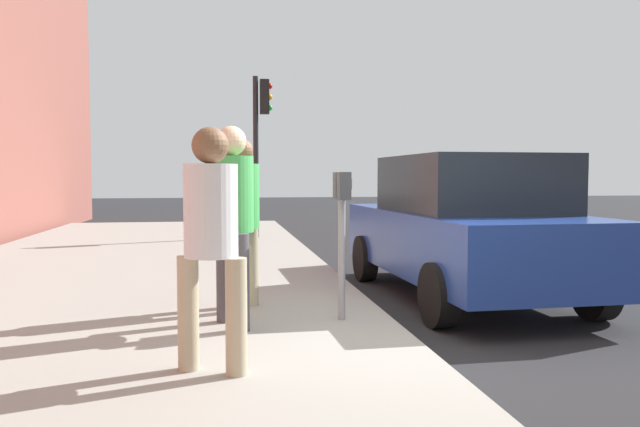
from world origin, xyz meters
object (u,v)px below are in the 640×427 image
at_px(pedestrian_at_meter, 232,208).
at_px(parked_sedan_near, 464,227).
at_px(parking_meter, 342,214).
at_px(pedestrian_bystander, 211,230).
at_px(traffic_signal, 260,129).
at_px(parking_officer, 241,209).

distance_m(pedestrian_at_meter, parked_sedan_near, 3.33).
xyz_separation_m(pedestrian_at_meter, parked_sedan_near, (1.63, -2.89, -0.34)).
bearing_deg(parking_meter, pedestrian_bystander, 139.97).
bearing_deg(pedestrian_bystander, traffic_signal, 20.99).
xyz_separation_m(pedestrian_at_meter, parking_officer, (0.74, -0.10, -0.05)).
relative_size(parking_officer, traffic_signal, 0.49).
height_order(pedestrian_bystander, parking_officer, parking_officer).
bearing_deg(parking_officer, pedestrian_at_meter, -62.05).
distance_m(pedestrian_bystander, parking_officer, 2.08).
height_order(pedestrian_at_meter, parked_sedan_near, pedestrian_at_meter).
height_order(pedestrian_at_meter, parking_officer, pedestrian_at_meter).
bearing_deg(parking_officer, pedestrian_bystander, -61.45).
bearing_deg(pedestrian_at_meter, traffic_signal, 63.37).
xyz_separation_m(pedestrian_bystander, parking_officer, (2.06, -0.27, 0.04)).
bearing_deg(traffic_signal, parking_meter, -178.26).
bearing_deg(parking_officer, traffic_signal, 120.87).
height_order(pedestrian_bystander, parked_sedan_near, pedestrian_bystander).
distance_m(pedestrian_at_meter, pedestrian_bystander, 1.34).
xyz_separation_m(parking_meter, parked_sedan_near, (1.53, -1.85, -0.27)).
relative_size(pedestrian_bystander, traffic_signal, 0.47).
bearing_deg(parking_meter, pedestrian_at_meter, 95.87).
xyz_separation_m(pedestrian_at_meter, pedestrian_bystander, (-1.32, 0.17, -0.09)).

